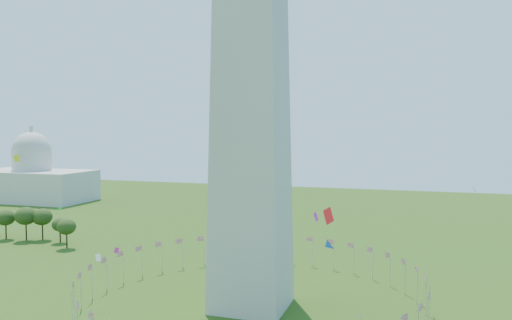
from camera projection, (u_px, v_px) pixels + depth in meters
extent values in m
cylinder|color=silver|center=(430.00, 306.00, 106.17)|extent=(0.24, 0.24, 9.00)
cylinder|color=silver|center=(426.00, 295.00, 112.96)|extent=(0.24, 0.24, 9.00)
cylinder|color=silver|center=(418.00, 286.00, 119.91)|extent=(0.24, 0.24, 9.00)
cylinder|color=silver|center=(405.00, 277.00, 126.81)|extent=(0.24, 0.24, 9.00)
cylinder|color=silver|center=(390.00, 270.00, 133.46)|extent=(0.24, 0.24, 9.00)
cylinder|color=silver|center=(373.00, 264.00, 139.64)|extent=(0.24, 0.24, 9.00)
cylinder|color=silver|center=(354.00, 259.00, 145.18)|extent=(0.24, 0.24, 9.00)
cylinder|color=silver|center=(334.00, 255.00, 149.90)|extent=(0.24, 0.24, 9.00)
cylinder|color=silver|center=(313.00, 252.00, 153.66)|extent=(0.24, 0.24, 9.00)
cylinder|color=silver|center=(291.00, 250.00, 156.35)|extent=(0.24, 0.24, 9.00)
cylinder|color=silver|center=(270.00, 248.00, 157.88)|extent=(0.24, 0.24, 9.00)
cylinder|color=silver|center=(248.00, 248.00, 158.21)|extent=(0.24, 0.24, 9.00)
cylinder|color=silver|center=(226.00, 249.00, 157.32)|extent=(0.24, 0.24, 9.00)
cylinder|color=silver|center=(204.00, 250.00, 155.26)|extent=(0.24, 0.24, 9.00)
cylinder|color=silver|center=(183.00, 253.00, 152.06)|extent=(0.24, 0.24, 9.00)
cylinder|color=silver|center=(162.00, 256.00, 147.85)|extent=(0.24, 0.24, 9.00)
cylinder|color=silver|center=(142.00, 261.00, 142.73)|extent=(0.24, 0.24, 9.00)
cylinder|color=silver|center=(123.00, 267.00, 136.88)|extent=(0.24, 0.24, 9.00)
cylinder|color=silver|center=(107.00, 273.00, 130.46)|extent=(0.24, 0.24, 9.00)
cylinder|color=silver|center=(92.00, 281.00, 123.67)|extent=(0.24, 0.24, 9.00)
cylinder|color=silver|center=(81.00, 290.00, 116.71)|extent=(0.24, 0.24, 9.00)
cylinder|color=silver|center=(74.00, 300.00, 109.81)|extent=(0.24, 0.24, 9.00)
cylinder|color=silver|center=(72.00, 311.00, 103.16)|extent=(0.24, 0.24, 9.00)
cylinder|color=silver|center=(427.00, 317.00, 99.75)|extent=(0.24, 0.24, 9.00)
plane|color=blue|center=(329.00, 245.00, 85.71)|extent=(1.74, 1.86, 2.32)
plane|color=red|center=(328.00, 216.00, 59.91)|extent=(1.71, 1.44, 2.21)
plane|color=yellow|center=(17.00, 158.00, 97.20)|extent=(0.66, 1.48, 1.60)
plane|color=green|center=(60.00, 208.00, 129.97)|extent=(0.28, 1.58, 1.59)
plane|color=#CC2699|center=(117.00, 250.00, 109.56)|extent=(1.51, 0.18, 1.51)
plane|color=#CC2699|center=(316.00, 217.00, 87.08)|extent=(1.83, 0.61, 1.85)
plane|color=white|center=(474.00, 189.00, 102.98)|extent=(0.36, 1.38, 1.37)
plane|color=blue|center=(361.00, 316.00, 92.22)|extent=(0.79, 1.58, 1.59)
plane|color=white|center=(98.00, 257.00, 118.30)|extent=(0.83, 1.70, 1.77)
ellipsoid|color=#344F1A|center=(6.00, 225.00, 191.63)|extent=(7.14, 7.14, 11.15)
ellipsoid|color=#344F1A|center=(26.00, 224.00, 189.36)|extent=(8.02, 8.02, 12.53)
ellipsoid|color=#344F1A|center=(42.00, 225.00, 190.48)|extent=(7.55, 7.55, 11.79)
ellipsoid|color=#344F1A|center=(60.00, 231.00, 185.47)|extent=(5.84, 5.84, 9.13)
ellipsoid|color=#344F1A|center=(67.00, 234.00, 176.68)|extent=(6.62, 6.62, 10.34)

